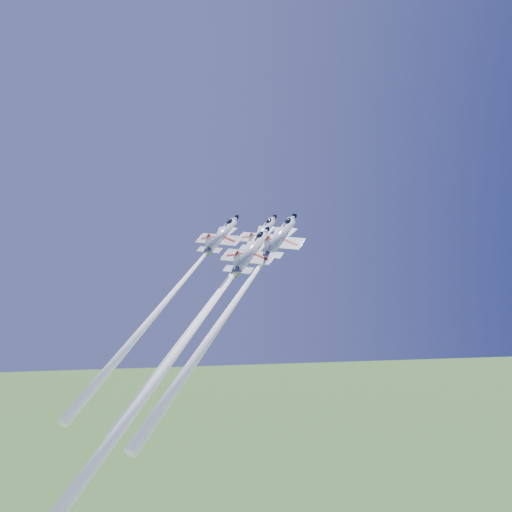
{
  "coord_description": "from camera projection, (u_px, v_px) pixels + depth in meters",
  "views": [
    {
      "loc": [
        -16.17,
        -107.64,
        85.03
      ],
      "look_at": [
        0.0,
        0.0,
        83.4
      ],
      "focal_mm": 40.0,
      "sensor_mm": 36.0,
      "label": 1
    }
  ],
  "objects": [
    {
      "name": "jet_slot",
      "position": [
        194.0,
        329.0,
        87.88
      ],
      "size": [
        27.82,
        41.73,
        44.04
      ],
      "rotation": [
        0.56,
        0.08,
        -0.58
      ],
      "color": "white"
    },
    {
      "name": "jet_left",
      "position": [
        174.0,
        291.0,
        99.65
      ],
      "size": [
        24.6,
        36.8,
        38.64
      ],
      "rotation": [
        0.56,
        0.08,
        -0.58
      ],
      "color": "white"
    },
    {
      "name": "jet_lead",
      "position": [
        216.0,
        295.0,
        100.59
      ],
      "size": [
        25.95,
        39.01,
        41.32
      ],
      "rotation": [
        0.56,
        0.08,
        -0.58
      ],
      "color": "white"
    },
    {
      "name": "jet_right",
      "position": [
        238.0,
        298.0,
        94.15
      ],
      "size": [
        26.14,
        38.94,
        40.6
      ],
      "rotation": [
        0.56,
        0.08,
        -0.58
      ],
      "color": "white"
    }
  ]
}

